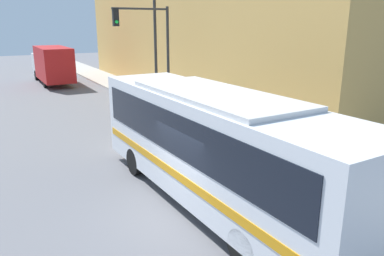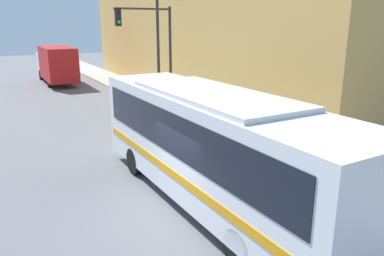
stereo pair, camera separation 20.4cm
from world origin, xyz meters
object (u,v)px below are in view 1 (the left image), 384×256
pedestrian_near_corner (218,105)px  delivery_truck (52,64)px  city_bus (213,141)px  street_lamp (151,38)px  traffic_light_pole (151,42)px  fire_hydrant (220,127)px  parking_meter (193,107)px

pedestrian_near_corner → delivery_truck: bearing=104.6°
city_bus → street_lamp: street_lamp is taller
city_bus → pedestrian_near_corner: (5.00, 7.32, -0.85)m
traffic_light_pole → pedestrian_near_corner: 5.29m
delivery_truck → traffic_light_pole: (2.89, -15.20, 2.44)m
fire_hydrant → traffic_light_pole: traffic_light_pole is taller
parking_meter → street_lamp: size_ratio=0.17×
traffic_light_pole → pedestrian_near_corner: traffic_light_pole is taller
fire_hydrant → traffic_light_pole: size_ratio=0.12×
delivery_truck → fire_hydrant: 21.30m
fire_hydrant → pedestrian_near_corner: pedestrian_near_corner is taller
city_bus → pedestrian_near_corner: bearing=54.4°
city_bus → street_lamp: (3.79, 13.04, 2.38)m
city_bus → delivery_truck: size_ratio=1.25×
parking_meter → street_lamp: (-0.07, 5.13, 3.35)m
delivery_truck → pedestrian_near_corner: (4.93, -18.97, -0.65)m
traffic_light_pole → fire_hydrant: bearing=-81.0°
delivery_truck → parking_meter: 18.78m
city_bus → street_lamp: 13.78m
city_bus → delivery_truck: bearing=88.6°
parking_meter → street_lamp: street_lamp is taller
parking_meter → fire_hydrant: bearing=-90.0°
delivery_truck → parking_meter: size_ratio=7.21×
traffic_light_pole → parking_meter: bearing=-74.1°
delivery_truck → city_bus: bearing=-90.1°
delivery_truck → pedestrian_near_corner: delivery_truck is taller
city_bus → street_lamp: size_ratio=1.52×
traffic_light_pole → pedestrian_near_corner: size_ratio=3.29×
city_bus → fire_hydrant: (3.86, 5.37, -1.41)m
fire_hydrant → parking_meter: (0.00, 2.54, 0.44)m
traffic_light_pole → parking_meter: (0.90, -3.18, -3.21)m
parking_meter → pedestrian_near_corner: size_ratio=0.65×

